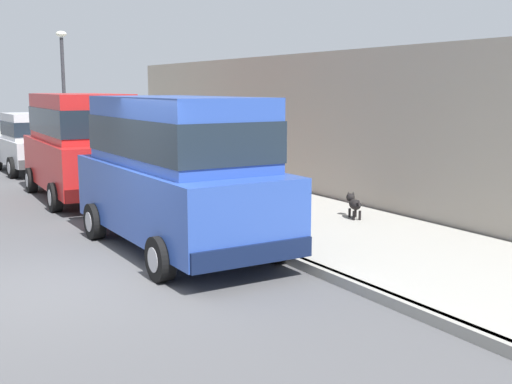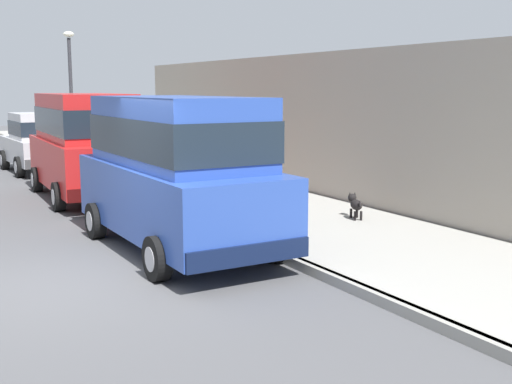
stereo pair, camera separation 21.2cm
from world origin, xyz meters
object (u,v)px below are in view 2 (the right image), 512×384
at_px(car_blue_van, 177,166).
at_px(fire_hydrant, 191,189).
at_px(dog_black, 355,204).
at_px(street_lamp, 71,81).
at_px(car_red_van, 85,141).
at_px(car_silver_hatchback, 39,141).

height_order(car_blue_van, fire_hydrant, car_blue_van).
distance_m(dog_black, street_lamp, 13.34).
relative_size(car_red_van, street_lamp, 1.12).
relative_size(car_blue_van, dog_black, 6.83).
height_order(dog_black, street_lamp, street_lamp).
bearing_deg(car_blue_van, dog_black, 0.96).
distance_m(car_blue_van, street_lamp, 13.14).
bearing_deg(fire_hydrant, street_lamp, 90.58).
xyz_separation_m(fire_hydrant, street_lamp, (-0.10, 9.91, 2.43)).
relative_size(car_silver_hatchback, fire_hydrant, 5.32).
height_order(car_blue_van, street_lamp, street_lamp).
bearing_deg(fire_hydrant, car_blue_van, -117.23).
height_order(car_red_van, dog_black, car_red_van).
distance_m(car_red_van, car_silver_hatchback, 5.61).
bearing_deg(street_lamp, car_blue_van, -96.49).
height_order(car_red_van, street_lamp, street_lamp).
relative_size(car_blue_van, fire_hydrant, 6.79).
relative_size(car_silver_hatchback, street_lamp, 0.87).
distance_m(car_red_van, dog_black, 6.95).
height_order(fire_hydrant, street_lamp, street_lamp).
bearing_deg(street_lamp, fire_hydrant, -89.42).
xyz_separation_m(car_blue_van, street_lamp, (1.48, 12.97, 1.51)).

